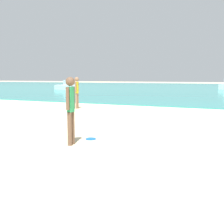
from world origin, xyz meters
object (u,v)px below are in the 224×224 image
at_px(person_distant, 77,91).
at_px(boat_near, 66,86).
at_px(person_standing, 71,107).
at_px(frisbee, 91,139).

xyz_separation_m(person_distant, boat_near, (-12.39, 17.63, -0.46)).
distance_m(person_distant, boat_near, 21.56).
distance_m(person_standing, boat_near, 29.63).
distance_m(frisbee, person_distant, 7.62).
bearing_deg(person_standing, boat_near, -152.31).
xyz_separation_m(person_standing, person_distant, (-4.09, 6.98, -0.00)).
relative_size(frisbee, boat_near, 0.07).
bearing_deg(person_distant, boat_near, 27.52).
distance_m(person_standing, person_distant, 8.09).
relative_size(person_standing, boat_near, 0.43).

